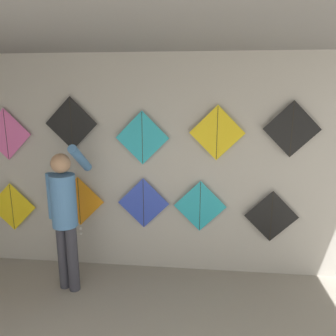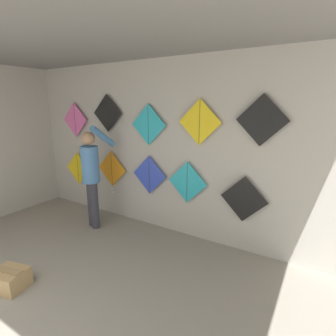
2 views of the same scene
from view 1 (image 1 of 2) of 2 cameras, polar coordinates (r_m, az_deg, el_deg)
The scene contains 13 objects.
back_panel at distance 4.23m, azimuth -4.95°, elevation 0.25°, with size 5.99×0.06×2.80m, color #BCB7AD.
ceiling_slab at distance 2.41m, azimuth -14.64°, elevation 23.96°, with size 5.99×4.36×0.04m, color gray.
shopkeeper at distance 4.00m, azimuth -17.54°, elevation -7.00°, with size 0.43×0.56×1.79m.
kite_0 at distance 4.95m, azimuth -25.51°, elevation -6.14°, with size 0.67×0.01×0.67m.
kite_1 at distance 4.50m, azimuth -15.20°, elevation -5.86°, with size 0.67×0.04×0.81m.
kite_2 at distance 4.26m, azimuth -4.30°, elevation -6.12°, with size 0.67×0.01×0.67m.
kite_3 at distance 4.20m, azimuth 5.60°, elevation -6.65°, with size 0.67×0.01×0.67m.
kite_4 at distance 4.33m, azimuth 17.56°, elevation -8.05°, with size 0.67×0.01×0.67m.
kite_5 at distance 4.72m, azimuth -26.36°, elevation 5.28°, with size 0.67×0.01×0.67m.
kite_6 at distance 4.29m, azimuth -16.50°, elevation 7.42°, with size 0.67×0.01×0.67m.
kite_7 at distance 4.06m, azimuth -4.50°, elevation 5.24°, with size 0.67×0.01×0.67m.
kite_8 at distance 3.99m, azimuth 8.55°, elevation 6.05°, with size 0.67×0.01×0.67m.
kite_9 at distance 4.11m, azimuth 20.78°, elevation 6.34°, with size 0.67×0.01×0.67m.
Camera 1 is at (0.80, -0.45, 2.37)m, focal length 35.00 mm.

